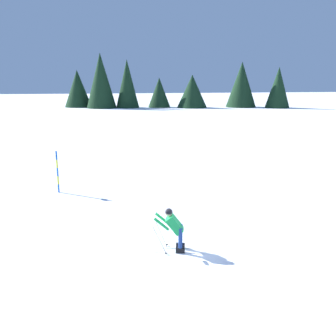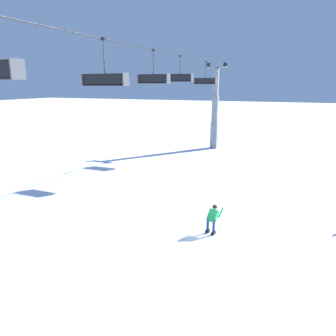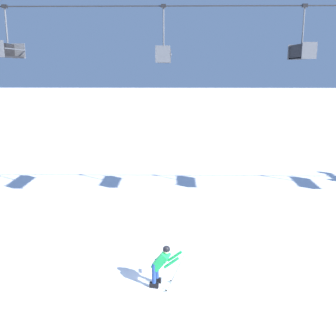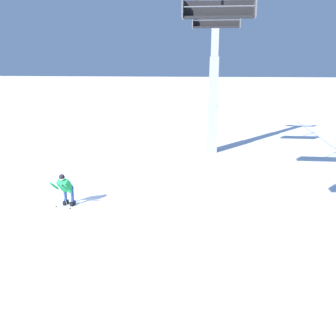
{
  "view_description": "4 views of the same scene",
  "coord_description": "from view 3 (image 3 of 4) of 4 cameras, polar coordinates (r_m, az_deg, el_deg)",
  "views": [
    {
      "loc": [
        2.17,
        11.18,
        5.3
      ],
      "look_at": [
        0.83,
        3.56,
        3.48
      ],
      "focal_mm": 40.74,
      "sensor_mm": 36.0,
      "label": 1
    },
    {
      "loc": [
        -14.13,
        -3.43,
        7.0
      ],
      "look_at": [
        0.47,
        2.8,
        2.9
      ],
      "focal_mm": 34.5,
      "sensor_mm": 36.0,
      "label": 2
    },
    {
      "loc": [
        0.49,
        -11.65,
        6.78
      ],
      "look_at": [
        0.19,
        4.2,
        2.91
      ],
      "focal_mm": 44.3,
      "sensor_mm": 36.0,
      "label": 3
    },
    {
      "loc": [
        13.66,
        5.8,
        5.58
      ],
      "look_at": [
        0.19,
        4.33,
        1.76
      ],
      "focal_mm": 40.65,
      "sensor_mm": 36.0,
      "label": 4
    }
  ],
  "objects": [
    {
      "name": "haul_cable",
      "position": [
        18.53,
        18.26,
        20.45
      ],
      "size": [
        37.58,
        0.05,
        0.05
      ],
      "primitive_type": "cylinder",
      "rotation": [
        0.0,
        1.57,
        0.0
      ],
      "color": "black"
    },
    {
      "name": "chairlift_seat_middle",
      "position": [
        18.37,
        17.67,
        15.03
      ],
      "size": [
        0.61,
        2.14,
        2.14
      ],
      "color": "black"
    },
    {
      "name": "ground_plane",
      "position": [
        13.49,
        -1.19,
        -16.46
      ],
      "size": [
        260.0,
        260.0,
        0.0
      ],
      "primitive_type": "plane",
      "color": "white"
    },
    {
      "name": "chairlift_seat_second",
      "position": [
        17.67,
        -0.85,
        15.28
      ],
      "size": [
        0.61,
        2.44,
        2.28
      ],
      "color": "black"
    },
    {
      "name": "chairlift_seat_nearest",
      "position": [
        19.01,
        -21.32,
        14.86
      ],
      "size": [
        0.61,
        2.37,
        2.07
      ],
      "color": "black"
    },
    {
      "name": "skier_carving_main",
      "position": [
        13.33,
        -0.95,
        -12.93
      ],
      "size": [
        1.75,
        0.91,
        1.54
      ],
      "color": "white",
      "rests_on": "ground_plane"
    }
  ]
}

